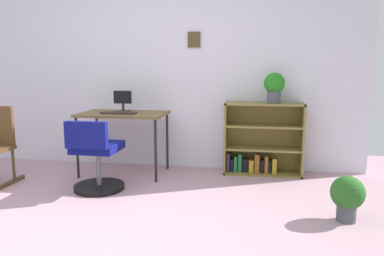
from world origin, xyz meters
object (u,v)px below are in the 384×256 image
office_chair (96,160)px  potted_plant_on_shelf (274,86)px  monitor (123,102)px  desk (123,118)px  potted_plant_floor (347,195)px  keyboard (119,113)px  bookshelf_low (262,141)px

office_chair → potted_plant_on_shelf: size_ratio=2.15×
monitor → desk: bearing=-69.5°
potted_plant_floor → potted_plant_on_shelf: bearing=113.5°
desk → office_chair: size_ratio=1.33×
monitor → potted_plant_floor: 2.66m
keyboard → office_chair: (-0.05, -0.55, -0.42)m
potted_plant_floor → office_chair: bearing=170.9°
desk → monitor: bearing=110.5°
keyboard → bookshelf_low: bookshelf_low is taller
potted_plant_on_shelf → monitor: bearing=-175.3°
office_chair → keyboard: bearing=85.3°
office_chair → potted_plant_on_shelf: (1.80, 0.90, 0.73)m
desk → monitor: monitor is taller
monitor → office_chair: bearing=-92.1°
desk → office_chair: 0.75m
desk → monitor: (-0.03, 0.09, 0.17)m
monitor → office_chair: (-0.03, -0.75, -0.52)m
monitor → bookshelf_low: bearing=7.0°
potted_plant_on_shelf → potted_plant_floor: (0.56, -1.28, -0.83)m
potted_plant_on_shelf → office_chair: bearing=-153.4°
keyboard → office_chair: keyboard is taller
bookshelf_low → keyboard: bearing=-166.1°
desk → potted_plant_floor: desk is taller
keyboard → bookshelf_low: 1.72m
monitor → potted_plant_floor: (2.33, -1.13, -0.63)m
monitor → keyboard: monitor is taller
bookshelf_low → potted_plant_on_shelf: potted_plant_on_shelf is taller
desk → potted_plant_on_shelf: 1.79m
desk → keyboard: keyboard is taller
office_chair → potted_plant_floor: bearing=-9.1°
desk → potted_plant_on_shelf: size_ratio=2.86×
office_chair → bookshelf_low: size_ratio=0.82×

